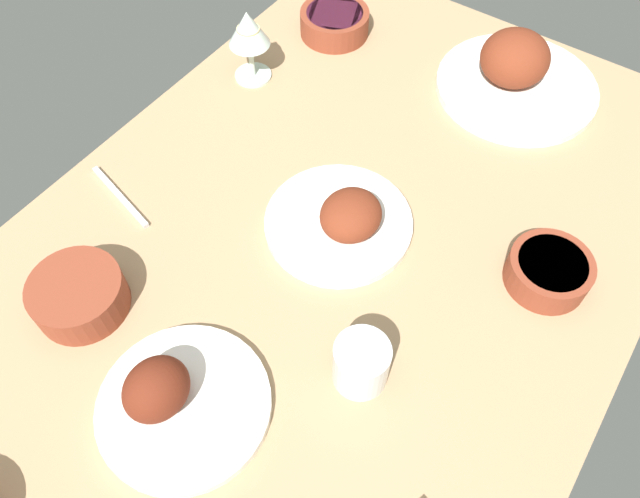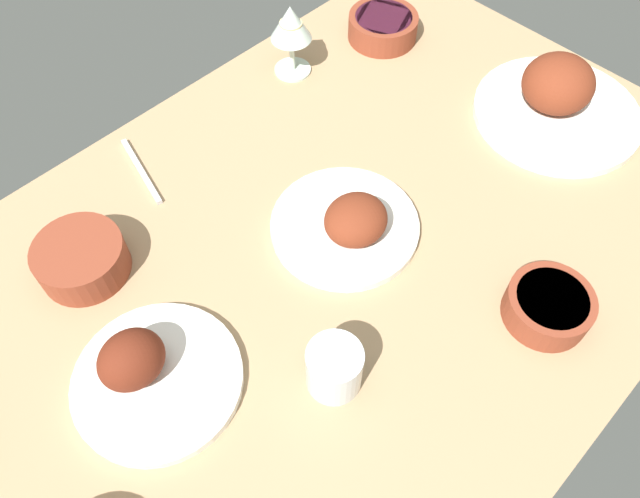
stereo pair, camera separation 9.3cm
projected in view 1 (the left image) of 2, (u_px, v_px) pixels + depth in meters
dining_table at (320, 263)px, 96.91cm from camera, size 140.00×90.00×4.00cm
plate_center_main at (343, 220)px, 96.30cm from camera, size 23.43×23.43×7.76cm
plate_far_side at (174, 399)px, 79.73cm from camera, size 22.92×22.92×8.96cm
plate_near_viewer at (516, 72)px, 114.00cm from camera, size 29.84×29.84×10.96cm
bowl_soup at (549, 270)px, 90.66cm from camera, size 12.28×12.28×4.84cm
bowl_onions at (335, 22)px, 123.90cm from camera, size 13.76×13.76×4.91cm
bowl_sauce at (78, 294)px, 87.91cm from camera, size 13.42×13.42×5.62cm
wine_glass at (248, 32)px, 110.50cm from camera, size 7.60×7.60×14.00cm
water_tumbler at (361, 364)px, 81.04cm from camera, size 7.54×7.54×7.80cm
fork_loose at (120, 197)px, 101.42cm from camera, size 4.77×15.87×0.80cm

